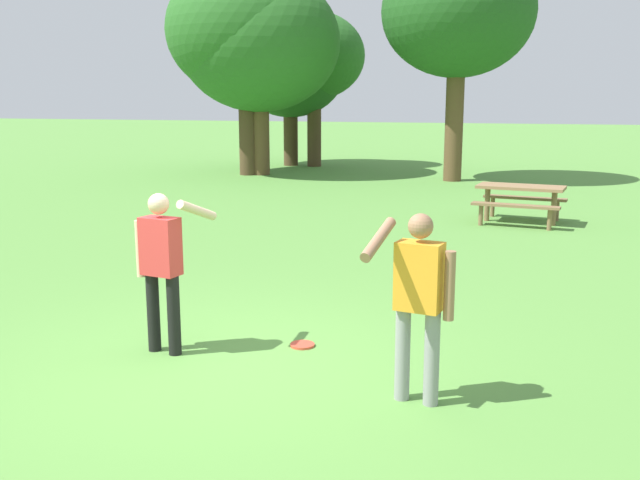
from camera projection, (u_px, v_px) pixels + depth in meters
name	position (u px, v px, depth m)	size (l,w,h in m)	color
ground_plane	(218.00, 364.00, 7.06)	(120.00, 120.00, 0.00)	#568E3D
person_thrower	(162.00, 260.00, 7.20)	(0.71, 0.65, 1.64)	black
person_catcher	(418.00, 294.00, 5.99)	(0.71, 0.65, 1.64)	gray
frisbee	(302.00, 345.00, 7.55)	(0.26, 0.26, 0.03)	#E04733
picnic_table_near	(520.00, 196.00, 14.61)	(1.92, 1.69, 0.77)	olive
tree_tall_left	(246.00, 31.00, 22.59)	(5.00, 5.00, 6.67)	#4C3823
tree_broad_center	(259.00, 43.00, 22.70)	(5.13, 5.13, 6.37)	brown
tree_far_right	(290.00, 70.00, 25.83)	(3.99, 3.99, 5.13)	#4C3823
tree_slender_mid	(314.00, 57.00, 25.45)	(3.60, 3.60, 5.43)	#4C3823
tree_back_left	(458.00, 13.00, 20.88)	(4.46, 4.46, 6.83)	brown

